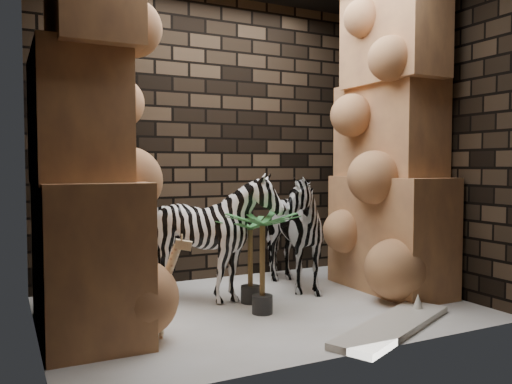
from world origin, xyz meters
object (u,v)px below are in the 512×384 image
giraffe_toy (147,285)px  surfboard (393,326)px  zebra_right (285,222)px  zebra_left (213,243)px  palm_front (250,260)px  palm_back (262,263)px

giraffe_toy → surfboard: bearing=0.1°
zebra_right → zebra_left: size_ratio=1.15×
zebra_right → surfboard: zebra_right is taller
palm_front → zebra_right: bearing=32.2°
giraffe_toy → palm_front: 1.17m
surfboard → zebra_left: bearing=99.4°
zebra_right → giraffe_toy: 1.82m
giraffe_toy → palm_front: size_ratio=0.98×
zebra_left → palm_front: size_ratio=1.51×
giraffe_toy → palm_back: (0.99, 0.17, 0.05)m
zebra_right → surfboard: (0.09, -1.47, -0.64)m
zebra_left → palm_front: zebra_left is taller
zebra_right → surfboard: bearing=-82.7°
palm_front → zebra_left: bearing=147.6°
zebra_right → palm_back: zebra_right is taller
giraffe_toy → palm_back: palm_back is taller
giraffe_toy → palm_front: bearing=46.5°
zebra_right → palm_front: bearing=-144.0°
zebra_left → giraffe_toy: (-0.77, -0.69, -0.15)m
zebra_right → palm_back: bearing=-127.2°
giraffe_toy → surfboard: 1.82m
palm_back → surfboard: bearing=-49.4°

